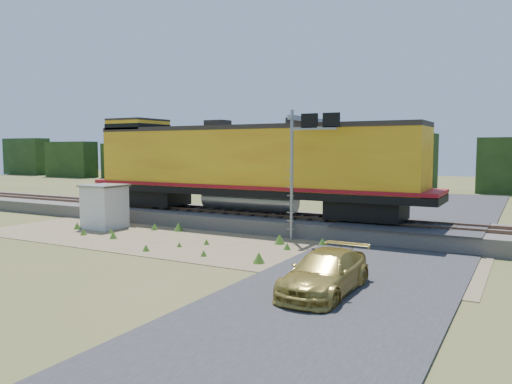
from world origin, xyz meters
The scene contains 11 objects.
ground centered at (0.00, 0.00, 0.00)m, with size 140.00×140.00×0.00m, color #475123.
ballast centered at (0.00, 6.00, 0.40)m, with size 70.00×5.00×0.80m, color slate.
rails centered at (0.00, 6.00, 0.88)m, with size 70.00×1.54×0.16m.
dirt_shoulder centered at (-2.00, 0.50, 0.01)m, with size 26.00×8.00×0.03m, color #8C7754.
road centered at (7.00, 0.74, 0.09)m, with size 7.00×66.00×0.86m.
tree_line_north centered at (0.00, 38.00, 3.07)m, with size 130.00×3.00×6.50m.
weed_clumps centered at (-3.50, 0.10, 0.00)m, with size 15.00×6.20×0.56m, color #3D671D, non-canonical shape.
locomotive centered at (-2.75, 6.00, 3.75)m, with size 21.93×3.34×5.66m.
shed centered at (-9.49, 1.37, 1.30)m, with size 2.18×2.18×2.57m.
signal_gantry centered at (1.97, 5.35, 4.97)m, with size 2.61×6.20×6.58m.
car centered at (6.54, -4.80, 0.68)m, with size 1.90×4.66×1.35m, color #B39A42.
Camera 1 is at (12.19, -19.64, 4.66)m, focal length 35.00 mm.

